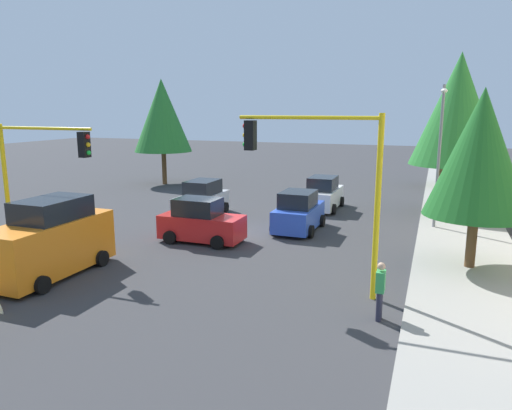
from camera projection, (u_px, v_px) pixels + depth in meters
The scene contains 15 objects.
ground_plane at pixel (231, 232), 23.16m from camera, with size 120.00×120.00×0.00m, color #353538.
sidewalk_kerb at pixel (461, 226), 24.10m from camera, with size 80.00×4.00×0.15m, color gray.
traffic_signal_near_left at pixel (321, 168), 14.87m from camera, with size 0.36×4.59×5.77m.
traffic_signal_near_right at pixel (39, 163), 18.86m from camera, with size 0.36×4.59×5.29m.
street_lamp_curbside at pixel (440, 142), 22.43m from camera, with size 2.15×0.28×7.00m.
tree_roadside_mid at pixel (458, 110), 25.88m from camera, with size 4.84×4.84×8.87m.
tree_opposite_side at pixel (162, 116), 36.91m from camera, with size 4.45×4.45×8.15m.
tree_roadside_near at pixel (480, 153), 16.83m from camera, with size 3.65×3.65×6.64m.
tree_roadside_far at pixel (444, 125), 35.45m from camera, with size 3.94×3.94×7.19m.
delivery_van_orange at pixel (51, 241), 16.96m from camera, with size 4.80×2.22×2.77m.
car_white at pixel (323, 194), 28.23m from camera, with size 3.89×1.99×1.98m.
car_silver at pixel (202, 200), 26.57m from camera, with size 3.98×2.00×1.98m.
car_red at pixel (201, 222), 21.36m from camera, with size 1.93×3.73×1.98m.
car_blue at pixel (298, 213), 23.30m from camera, with size 3.77×2.05×1.98m.
pedestrian_crossing at pixel (380, 289), 13.38m from camera, with size 0.40×0.24×1.70m.
Camera 1 is at (20.57, 9.05, 5.90)m, focal length 33.47 mm.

